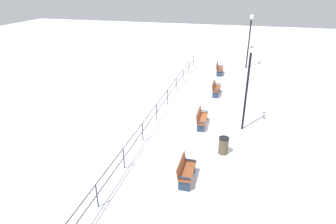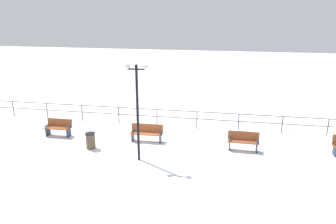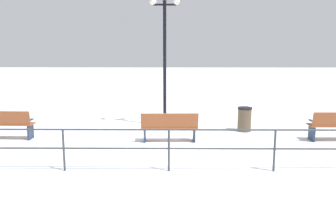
# 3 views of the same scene
# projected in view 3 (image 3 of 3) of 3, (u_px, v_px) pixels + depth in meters

# --- Properties ---
(ground_plane) EXTENTS (80.00, 80.00, 0.00)m
(ground_plane) POSITION_uv_depth(u_px,v_px,m) (169.00, 140.00, 10.81)
(ground_plane) COLOR white
(ground_plane) RESTS_ON ground
(bench_second) EXTENTS (0.55, 1.44, 0.92)m
(bench_second) POSITION_uv_depth(u_px,v_px,m) (334.00, 126.00, 10.60)
(bench_second) COLOR brown
(bench_second) RESTS_ON ground
(bench_third) EXTENTS (0.54, 1.70, 0.91)m
(bench_third) POSITION_uv_depth(u_px,v_px,m) (169.00, 126.00, 10.51)
(bench_third) COLOR brown
(bench_third) RESTS_ON ground
(bench_fourth) EXTENTS (0.52, 1.52, 0.92)m
(bench_fourth) POSITION_uv_depth(u_px,v_px,m) (8.00, 124.00, 10.79)
(bench_fourth) COLOR brown
(bench_fourth) RESTS_ON ground
(lamppost_middle) EXTENTS (0.24, 1.04, 4.48)m
(lamppost_middle) POSITION_uv_depth(u_px,v_px,m) (165.00, 42.00, 12.23)
(lamppost_middle) COLOR black
(lamppost_middle) RESTS_ON ground
(waterfront_railing) EXTENTS (0.05, 24.05, 0.99)m
(waterfront_railing) POSITION_uv_depth(u_px,v_px,m) (169.00, 142.00, 7.98)
(waterfront_railing) COLOR #383D42
(waterfront_railing) RESTS_ON ground
(trash_bin) EXTENTS (0.48, 0.48, 0.82)m
(trash_bin) POSITION_uv_depth(u_px,v_px,m) (244.00, 119.00, 11.90)
(trash_bin) COLOR brown
(trash_bin) RESTS_ON ground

